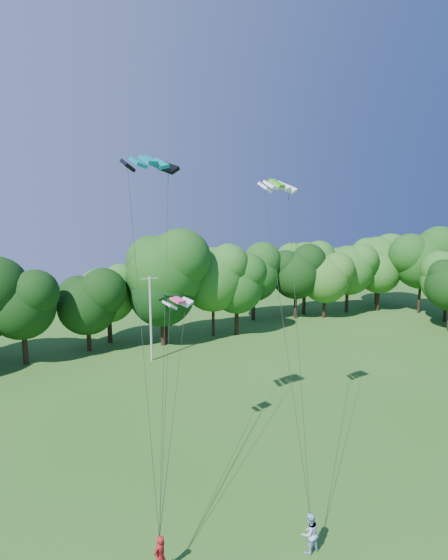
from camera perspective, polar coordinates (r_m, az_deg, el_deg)
utility_pole at (r=44.72m, az=-9.55°, el=-4.91°), size 1.74×0.33×8.71m
kite_flyer_left at (r=21.54m, az=-8.39°, el=-32.12°), size 0.80×0.69×1.85m
kite_flyer_right at (r=22.71m, az=11.10°, el=-29.67°), size 0.92×0.73×1.86m
kite_teal at (r=24.72m, az=-9.86°, el=15.20°), size 3.09×1.56×0.63m
kite_green at (r=26.47m, az=6.90°, el=12.45°), size 2.43×1.25×0.57m
kite_pink at (r=25.27m, az=-6.05°, el=-2.63°), size 1.88×1.22×0.28m
tree_back_center at (r=49.18m, az=-8.11°, el=-0.28°), size 8.01×8.01×11.65m
tree_back_east at (r=63.33m, az=13.11°, el=1.18°), size 7.49×7.49×10.89m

